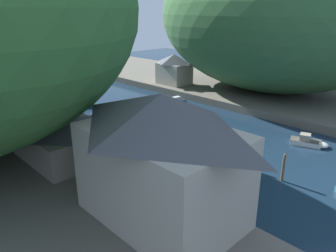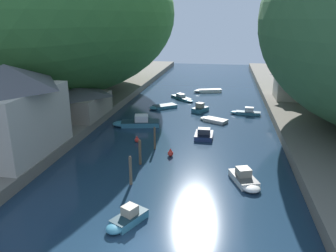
{
  "view_description": "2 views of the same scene",
  "coord_description": "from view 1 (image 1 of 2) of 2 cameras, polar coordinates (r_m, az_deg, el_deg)",
  "views": [
    {
      "loc": [
        -29.05,
        -3.1,
        15.02
      ],
      "look_at": [
        -0.97,
        25.78,
        0.55
      ],
      "focal_mm": 35.0,
      "sensor_mm": 36.0,
      "label": 1
    },
    {
      "loc": [
        5.05,
        -16.49,
        14.0
      ],
      "look_at": [
        -1.81,
        22.07,
        1.31
      ],
      "focal_mm": 35.0,
      "sensor_mm": 36.0,
      "label": 2
    }
  ],
  "objects": [
    {
      "name": "boat_near_quay",
      "position": [
        54.48,
        -13.42,
        3.53
      ],
      "size": [
        5.08,
        5.53,
        0.97
      ],
      "rotation": [
        0.0,
        0.0,
        3.86
      ],
      "color": "teal",
      "rests_on": "water_surface"
    },
    {
      "name": "boat_mid_channel",
      "position": [
        48.27,
        0.76,
        1.92
      ],
      "size": [
        4.38,
        3.29,
        0.47
      ],
      "rotation": [
        0.0,
        0.0,
        1.1
      ],
      "color": "silver",
      "rests_on": "water_surface"
    },
    {
      "name": "boat_far_upstream",
      "position": [
        62.4,
        -13.8,
        5.55
      ],
      "size": [
        5.9,
        2.99,
        0.63
      ],
      "rotation": [
        0.0,
        0.0,
        1.88
      ],
      "color": "white",
      "rests_on": "water_surface"
    },
    {
      "name": "water_surface",
      "position": [
        46.53,
        -2.77,
        0.9
      ],
      "size": [
        130.0,
        130.0,
        0.0
      ],
      "primitive_type": "plane",
      "color": "#192D42",
      "rests_on": "ground"
    },
    {
      "name": "boat_cabin_cruiser",
      "position": [
        41.47,
        23.39,
        -2.58
      ],
      "size": [
        3.0,
        4.48,
        1.32
      ],
      "rotation": [
        0.0,
        0.0,
        3.5
      ],
      "color": "silver",
      "rests_on": "water_surface"
    },
    {
      "name": "boat_red_skiff",
      "position": [
        43.34,
        6.55,
        -0.1
      ],
      "size": [
        2.22,
        3.76,
        1.27
      ],
      "rotation": [
        0.0,
        0.0,
        6.28
      ],
      "color": "navy",
      "rests_on": "water_surface"
    },
    {
      "name": "boat_open_rowboat",
      "position": [
        50.66,
        -5.1,
        2.98
      ],
      "size": [
        3.04,
        3.72,
        1.47
      ],
      "rotation": [
        0.0,
        0.0,
        5.76
      ],
      "color": "teal",
      "rests_on": "water_surface"
    },
    {
      "name": "person_on_quay",
      "position": [
        24.61,
        3.61,
        -11.83
      ],
      "size": [
        0.27,
        0.41,
        1.69
      ],
      "rotation": [
        0.0,
        0.0,
        1.71
      ],
      "color": "#282D3D",
      "rests_on": "left_bank"
    },
    {
      "name": "mooring_post_second",
      "position": [
        33.51,
        12.66,
        -4.84
      ],
      "size": [
        0.28,
        0.28,
        2.67
      ],
      "color": "brown",
      "rests_on": "water_surface"
    },
    {
      "name": "channel_buoy_far",
      "position": [
        35.86,
        2.63,
        -4.44
      ],
      "size": [
        0.57,
        0.57,
        0.85
      ],
      "color": "red",
      "rests_on": "water_surface"
    },
    {
      "name": "waterfront_building",
      "position": [
        21.76,
        -1.07,
        -5.41
      ],
      "size": [
        7.71,
        11.52,
        8.91
      ],
      "color": "#B2A899",
      "rests_on": "left_bank"
    },
    {
      "name": "right_bank",
      "position": [
        63.29,
        13.03,
        6.06
      ],
      "size": [
        22.0,
        120.0,
        1.17
      ],
      "color": "#666056",
      "rests_on": "ground"
    },
    {
      "name": "mooring_post_middle",
      "position": [
        36.23,
        7.48,
        -2.61
      ],
      "size": [
        0.23,
        0.23,
        2.65
      ],
      "color": "brown",
      "rests_on": "water_surface"
    },
    {
      "name": "boat_small_dinghy",
      "position": [
        47.62,
        -11.83,
        1.25
      ],
      "size": [
        4.82,
        4.36,
        0.5
      ],
      "rotation": [
        0.0,
        0.0,
        2.24
      ],
      "color": "teal",
      "rests_on": "water_surface"
    },
    {
      "name": "boat_white_cruiser",
      "position": [
        38.86,
        -5.87,
        -2.32
      ],
      "size": [
        6.78,
        3.45,
        1.57
      ],
      "rotation": [
        0.0,
        0.0,
        1.79
      ],
      "color": "teal",
      "rests_on": "water_surface"
    },
    {
      "name": "mooring_post_nearest",
      "position": [
        31.86,
        19.44,
        -6.8
      ],
      "size": [
        0.27,
        0.27,
        2.75
      ],
      "color": "brown",
      "rests_on": "water_surface"
    },
    {
      "name": "right_bank_cottage",
      "position": [
        63.98,
        1.08,
        9.96
      ],
      "size": [
        4.88,
        6.35,
        5.74
      ],
      "color": "#B2A899",
      "rests_on": "right_bank"
    },
    {
      "name": "channel_buoy_near",
      "position": [
        37.24,
        11.59,
        -3.85
      ],
      "size": [
        0.62,
        0.62,
        0.93
      ],
      "color": "red",
      "rests_on": "water_surface"
    },
    {
      "name": "boat_far_right_bank",
      "position": [
        54.58,
        1.05,
        4.18
      ],
      "size": [
        4.69,
        1.53,
        1.2
      ],
      "rotation": [
        0.0,
        0.0,
        1.49
      ],
      "color": "teal",
      "rests_on": "water_surface"
    },
    {
      "name": "hillside_right",
      "position": [
        60.54,
        17.96,
        17.98
      ],
      "size": [
        31.03,
        43.44,
        25.85
      ],
      "color": "#3D6B3D",
      "rests_on": "right_bank"
    },
    {
      "name": "boathouse_shed",
      "position": [
        33.5,
        -17.21,
        -1.73
      ],
      "size": [
        8.02,
        9.34,
        4.05
      ],
      "color": "gray",
      "rests_on": "left_bank"
    }
  ]
}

